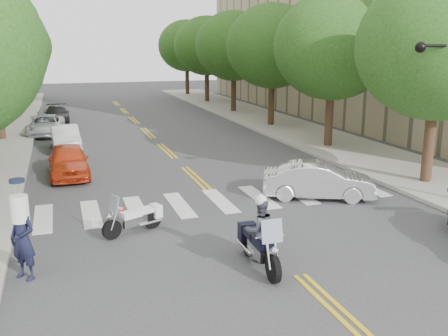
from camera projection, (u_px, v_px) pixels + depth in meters
name	position (u px, v px, depth m)	size (l,w,h in m)	color
ground	(300.00, 275.00, 12.51)	(140.00, 140.00, 0.00)	#38383A
sidewalk_right	(280.00, 125.00, 35.67)	(5.00, 60.00, 0.15)	#9E9991
tree_l_3	(5.00, 46.00, 36.14)	(6.40, 6.40, 8.45)	#382316
tree_l_4	(13.00, 46.00, 43.51)	(6.40, 6.40, 8.45)	#382316
tree_l_5	(19.00, 46.00, 50.88)	(6.40, 6.40, 8.45)	#382316
tree_r_0	(439.00, 47.00, 19.40)	(6.40, 6.40, 8.45)	#382316
tree_r_1	(333.00, 46.00, 26.77)	(6.40, 6.40, 8.45)	#382316
tree_r_2	(273.00, 46.00, 34.14)	(6.40, 6.40, 8.45)	#382316
tree_r_3	(234.00, 46.00, 41.52)	(6.40, 6.40, 8.45)	#382316
tree_r_4	(207.00, 46.00, 48.89)	(6.40, 6.40, 8.45)	#382316
tree_r_5	(187.00, 46.00, 56.26)	(6.40, 6.40, 8.45)	#382316
motorcycle_police	(259.00, 235.00, 12.83)	(0.83, 2.43, 1.98)	black
motorcycle_parked	(138.00, 218.00, 15.32)	(1.95, 1.05, 1.32)	black
officer_standing	(23.00, 239.00, 12.12)	(0.75, 0.49, 2.06)	black
convertible	(318.00, 181.00, 18.70)	(1.44, 4.13, 1.36)	silver
parked_car_a	(68.00, 161.00, 21.85)	(1.66, 4.12, 1.40)	red
parked_car_b	(66.00, 138.00, 27.35)	(1.40, 4.03, 1.33)	silver
parked_car_c	(46.00, 125.00, 32.09)	(2.06, 4.48, 1.24)	silver
parked_car_d	(57.00, 115.00, 36.91)	(1.75, 4.31, 1.25)	black
parked_car_e	(47.00, 113.00, 37.62)	(1.44, 3.59, 1.22)	#A3A3A9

